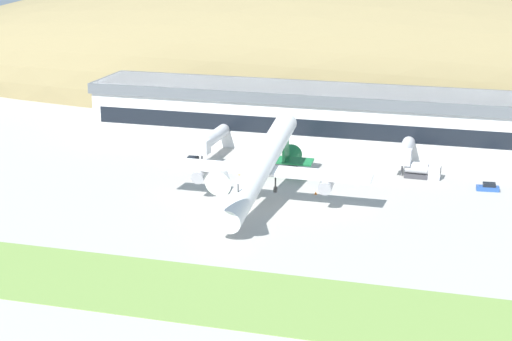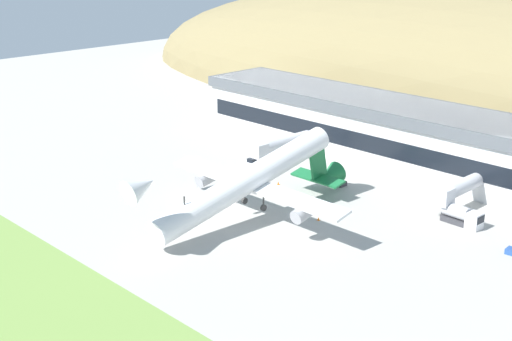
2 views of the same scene
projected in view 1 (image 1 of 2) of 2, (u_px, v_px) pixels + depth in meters
ground_plane at (296, 211)px, 145.46m from camera, size 370.71×370.71×0.00m
grass_strip_foreground at (233, 297)px, 112.58m from camera, size 333.64×18.03×0.08m
hill_backdrop at (361, 93)px, 243.74m from camera, size 298.29×88.46×67.26m
terminal_building at (318, 113)px, 186.44m from camera, size 101.33×17.76×12.56m
jetway_0 at (210, 140)px, 176.36m from camera, size 3.38×16.38×5.43m
jetway_1 at (405, 151)px, 167.60m from camera, size 3.38×12.75×5.43m
cargo_airplane at (262, 167)px, 147.21m from camera, size 37.95×46.87×13.45m
service_car_0 at (193, 161)px, 172.81m from camera, size 4.01×2.03×1.69m
service_car_1 at (488, 187)px, 156.36m from camera, size 4.22×2.10×1.49m
service_car_2 at (287, 164)px, 171.26m from camera, size 4.25×1.84×1.64m
fuel_truck at (422, 171)px, 163.47m from camera, size 6.88×2.55×3.18m
traffic_cone_0 at (316, 193)px, 154.40m from camera, size 0.52×0.52×0.58m
traffic_cone_1 at (240, 173)px, 166.08m from camera, size 0.52×0.52×0.58m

